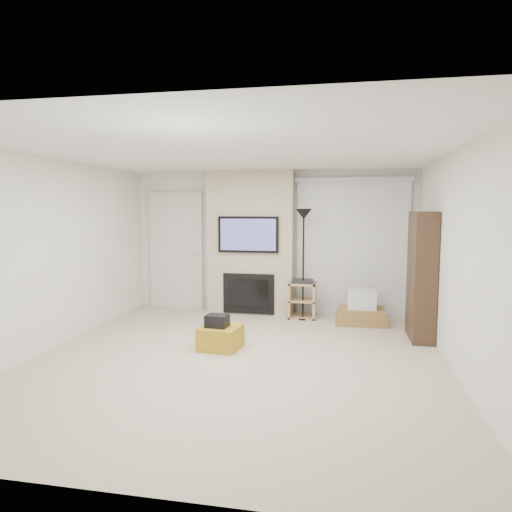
% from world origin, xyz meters
% --- Properties ---
extents(floor, '(5.00, 5.50, 0.00)m').
position_xyz_m(floor, '(0.00, 0.00, 0.00)').
color(floor, beige).
rests_on(floor, ground).
extents(ceiling, '(5.00, 5.50, 0.00)m').
position_xyz_m(ceiling, '(0.00, 0.00, 2.50)').
color(ceiling, white).
rests_on(ceiling, wall_back).
extents(wall_back, '(5.00, 0.00, 2.50)m').
position_xyz_m(wall_back, '(0.00, 2.75, 1.25)').
color(wall_back, white).
rests_on(wall_back, ground).
extents(wall_front, '(5.00, 0.00, 2.50)m').
position_xyz_m(wall_front, '(0.00, -2.75, 1.25)').
color(wall_front, white).
rests_on(wall_front, ground).
extents(wall_left, '(0.00, 5.50, 2.50)m').
position_xyz_m(wall_left, '(-2.50, 0.00, 1.25)').
color(wall_left, white).
rests_on(wall_left, ground).
extents(wall_right, '(0.00, 5.50, 2.50)m').
position_xyz_m(wall_right, '(2.50, 0.00, 1.25)').
color(wall_right, white).
rests_on(wall_right, ground).
extents(hvac_vent, '(0.35, 0.18, 0.01)m').
position_xyz_m(hvac_vent, '(0.40, 0.80, 2.50)').
color(hvac_vent, silver).
rests_on(hvac_vent, ceiling).
extents(ottoman, '(0.55, 0.55, 0.30)m').
position_xyz_m(ottoman, '(-0.31, 0.36, 0.15)').
color(ottoman, '#B3891F').
rests_on(ottoman, floor).
extents(black_bag, '(0.30, 0.25, 0.16)m').
position_xyz_m(black_bag, '(-0.35, 0.32, 0.38)').
color(black_bag, black).
rests_on(black_bag, ottoman).
extents(fireplace_wall, '(1.50, 0.47, 2.50)m').
position_xyz_m(fireplace_wall, '(-0.35, 2.54, 1.24)').
color(fireplace_wall, '#C7B695').
rests_on(fireplace_wall, floor).
extents(entry_door, '(1.02, 0.11, 2.14)m').
position_xyz_m(entry_door, '(-1.80, 2.71, 1.05)').
color(entry_door, silver).
rests_on(entry_door, floor).
extents(vertical_blinds, '(1.98, 0.10, 2.37)m').
position_xyz_m(vertical_blinds, '(1.40, 2.70, 1.27)').
color(vertical_blinds, silver).
rests_on(vertical_blinds, floor).
extents(floor_lamp, '(0.27, 0.27, 1.84)m').
position_xyz_m(floor_lamp, '(0.60, 2.22, 1.45)').
color(floor_lamp, black).
rests_on(floor_lamp, floor).
extents(av_stand, '(0.45, 0.38, 0.66)m').
position_xyz_m(av_stand, '(0.59, 2.28, 0.35)').
color(av_stand, tan).
rests_on(av_stand, floor).
extents(box_stack, '(0.82, 0.62, 0.54)m').
position_xyz_m(box_stack, '(1.55, 2.10, 0.21)').
color(box_stack, olive).
rests_on(box_stack, floor).
extents(bookshelf, '(0.30, 0.80, 1.80)m').
position_xyz_m(bookshelf, '(2.34, 1.36, 0.90)').
color(bookshelf, '#342317').
rests_on(bookshelf, floor).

